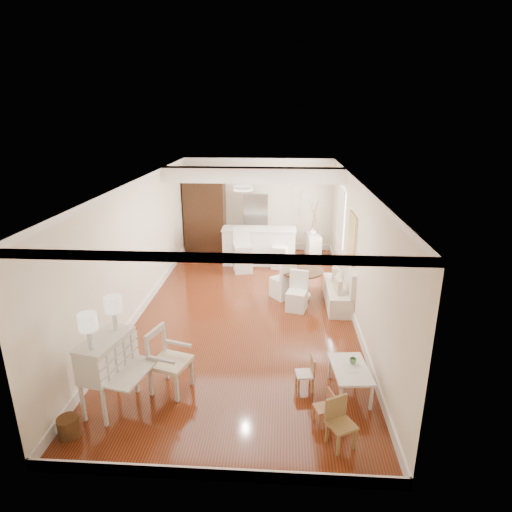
# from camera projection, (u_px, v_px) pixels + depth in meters

# --- Properties ---
(room) EXTENTS (9.00, 9.04, 2.82)m
(room) POSITION_uv_depth(u_px,v_px,m) (249.00, 218.00, 8.91)
(room) COLOR maroon
(room) RESTS_ON ground
(secretary_bureau) EXTENTS (1.05, 1.06, 1.11)m
(secretary_bureau) POSITION_uv_depth(u_px,v_px,m) (109.00, 373.00, 6.09)
(secretary_bureau) COLOR silver
(secretary_bureau) RESTS_ON ground
(gustavian_armchair) EXTENTS (0.72, 0.72, 1.00)m
(gustavian_armchair) POSITION_uv_depth(u_px,v_px,m) (170.00, 361.00, 6.47)
(gustavian_armchair) COLOR beige
(gustavian_armchair) RESTS_ON ground
(wicker_basket) EXTENTS (0.36, 0.36, 0.28)m
(wicker_basket) POSITION_uv_depth(u_px,v_px,m) (69.00, 427.00, 5.63)
(wicker_basket) COLOR #53331A
(wicker_basket) RESTS_ON ground
(kids_table) EXTENTS (0.61, 0.92, 0.44)m
(kids_table) POSITION_uv_depth(u_px,v_px,m) (349.00, 380.00, 6.48)
(kids_table) COLOR silver
(kids_table) RESTS_ON ground
(kids_chair_a) EXTENTS (0.30, 0.30, 0.49)m
(kids_chair_a) POSITION_uv_depth(u_px,v_px,m) (324.00, 408.00, 5.84)
(kids_chair_a) COLOR #A8714C
(kids_chair_a) RESTS_ON ground
(kids_chair_b) EXTENTS (0.31, 0.31, 0.56)m
(kids_chair_b) POSITION_uv_depth(u_px,v_px,m) (305.00, 373.00, 6.55)
(kids_chair_b) COLOR #A9794C
(kids_chair_b) RESTS_ON ground
(kids_chair_c) EXTENTS (0.43, 0.43, 0.66)m
(kids_chair_c) POSITION_uv_depth(u_px,v_px,m) (341.00, 424.00, 5.41)
(kids_chair_c) COLOR #997845
(kids_chair_c) RESTS_ON ground
(banquette) EXTENTS (0.52, 1.60, 0.98)m
(banquette) POSITION_uv_depth(u_px,v_px,m) (338.00, 284.00, 9.43)
(banquette) COLOR silver
(banquette) RESTS_ON ground
(dining_table) EXTENTS (1.28, 1.28, 0.68)m
(dining_table) POSITION_uv_depth(u_px,v_px,m) (301.00, 284.00, 9.82)
(dining_table) COLOR #4B2E18
(dining_table) RESTS_ON ground
(slip_chair_near) EXTENTS (0.50, 0.51, 0.86)m
(slip_chair_near) POSITION_uv_depth(u_px,v_px,m) (297.00, 292.00, 9.17)
(slip_chair_near) COLOR white
(slip_chair_near) RESTS_ON ground
(slip_chair_far) EXTENTS (0.63, 0.64, 0.93)m
(slip_chair_far) POSITION_uv_depth(u_px,v_px,m) (283.00, 278.00, 9.80)
(slip_chair_far) COLOR white
(slip_chair_far) RESTS_ON ground
(breakfast_counter) EXTENTS (2.05, 0.65, 1.03)m
(breakfast_counter) POSITION_uv_depth(u_px,v_px,m) (259.00, 246.00, 12.00)
(breakfast_counter) COLOR white
(breakfast_counter) RESTS_ON ground
(bar_stool_left) EXTENTS (0.57, 0.57, 1.18)m
(bar_stool_left) POSITION_uv_depth(u_px,v_px,m) (243.00, 251.00, 11.35)
(bar_stool_left) COLOR white
(bar_stool_left) RESTS_ON ground
(bar_stool_right) EXTENTS (0.48, 0.48, 1.00)m
(bar_stool_right) POSITION_uv_depth(u_px,v_px,m) (280.00, 251.00, 11.64)
(bar_stool_right) COLOR white
(bar_stool_right) RESTS_ON ground
(pantry_cabinet) EXTENTS (1.20, 0.60, 2.30)m
(pantry_cabinet) POSITION_uv_depth(u_px,v_px,m) (205.00, 214.00, 12.92)
(pantry_cabinet) COLOR #381E11
(pantry_cabinet) RESTS_ON ground
(fridge) EXTENTS (0.75, 0.65, 1.80)m
(fridge) POSITION_uv_depth(u_px,v_px,m) (268.00, 224.00, 12.86)
(fridge) COLOR silver
(fridge) RESTS_ON ground
(sideboard) EXTENTS (0.44, 0.81, 0.74)m
(sideboard) POSITION_uv_depth(u_px,v_px,m) (313.00, 247.00, 12.43)
(sideboard) COLOR white
(sideboard) RESTS_ON ground
(pencil_cup) EXTENTS (0.14, 0.14, 0.08)m
(pencil_cup) POSITION_uv_depth(u_px,v_px,m) (353.00, 361.00, 6.52)
(pencil_cup) COLOR #55925A
(pencil_cup) RESTS_ON kids_table
(branch_vase) EXTENTS (0.24, 0.24, 0.20)m
(branch_vase) POSITION_uv_depth(u_px,v_px,m) (313.00, 231.00, 12.26)
(branch_vase) COLOR white
(branch_vase) RESTS_ON sideboard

